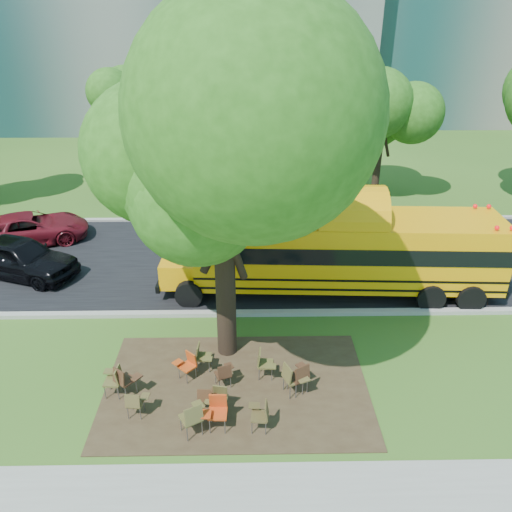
{
  "coord_description": "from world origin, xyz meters",
  "views": [
    {
      "loc": [
        1.35,
        -10.86,
        9.17
      ],
      "look_at": [
        1.6,
        4.13,
        1.62
      ],
      "focal_mm": 35.0,
      "sensor_mm": 36.0,
      "label": 1
    }
  ],
  "objects_px": {
    "chair_6": "(261,413)",
    "chair_10": "(202,355)",
    "chair_2": "(193,416)",
    "black_car": "(19,257)",
    "chair_4": "(206,396)",
    "school_bus": "(343,250)",
    "chair_0": "(135,402)",
    "chair_12": "(264,362)",
    "chair_3": "(218,398)",
    "chair_8": "(115,378)",
    "bg_car_red": "(30,228)",
    "chair_1": "(124,379)",
    "chair_5": "(217,409)",
    "chair_13": "(300,375)",
    "main_tree": "(221,160)",
    "chair_11": "(224,373)",
    "chair_7": "(292,377)",
    "chair_9": "(188,363)"
  },
  "relations": [
    {
      "from": "chair_13",
      "to": "chair_0",
      "type": "bearing_deg",
      "value": 158.95
    },
    {
      "from": "chair_0",
      "to": "chair_9",
      "type": "relative_size",
      "value": 0.98
    },
    {
      "from": "main_tree",
      "to": "chair_7",
      "type": "relative_size",
      "value": 9.98
    },
    {
      "from": "chair_3",
      "to": "chair_6",
      "type": "xyz_separation_m",
      "value": [
        1.05,
        -0.57,
        0.03
      ]
    },
    {
      "from": "school_bus",
      "to": "chair_5",
      "type": "xyz_separation_m",
      "value": [
        -4.07,
        -6.39,
        -1.06
      ]
    },
    {
      "from": "chair_2",
      "to": "chair_6",
      "type": "height_order",
      "value": "chair_2"
    },
    {
      "from": "school_bus",
      "to": "black_car",
      "type": "height_order",
      "value": "school_bus"
    },
    {
      "from": "chair_6",
      "to": "chair_10",
      "type": "xyz_separation_m",
      "value": [
        -1.59,
        2.24,
        -0.01
      ]
    },
    {
      "from": "chair_11",
      "to": "bg_car_red",
      "type": "bearing_deg",
      "value": 110.77
    },
    {
      "from": "chair_4",
      "to": "chair_6",
      "type": "xyz_separation_m",
      "value": [
        1.36,
        -0.63,
        0.04
      ]
    },
    {
      "from": "chair_3",
      "to": "chair_9",
      "type": "height_order",
      "value": "chair_9"
    },
    {
      "from": "chair_10",
      "to": "black_car",
      "type": "distance_m",
      "value": 9.18
    },
    {
      "from": "chair_3",
      "to": "chair_4",
      "type": "relative_size",
      "value": 1.01
    },
    {
      "from": "chair_2",
      "to": "black_car",
      "type": "relative_size",
      "value": 0.22
    },
    {
      "from": "school_bus",
      "to": "chair_0",
      "type": "xyz_separation_m",
      "value": [
        -6.08,
        -6.03,
        -1.14
      ]
    },
    {
      "from": "chair_4",
      "to": "chair_9",
      "type": "bearing_deg",
      "value": 119.18
    },
    {
      "from": "chair_4",
      "to": "chair_6",
      "type": "bearing_deg",
      "value": -20.91
    },
    {
      "from": "chair_8",
      "to": "chair_10",
      "type": "distance_m",
      "value": 2.39
    },
    {
      "from": "main_tree",
      "to": "chair_2",
      "type": "relative_size",
      "value": 9.69
    },
    {
      "from": "chair_7",
      "to": "chair_1",
      "type": "bearing_deg",
      "value": -113.66
    },
    {
      "from": "chair_6",
      "to": "black_car",
      "type": "relative_size",
      "value": 0.19
    },
    {
      "from": "chair_0",
      "to": "chair_5",
      "type": "bearing_deg",
      "value": -4.28
    },
    {
      "from": "black_car",
      "to": "main_tree",
      "type": "bearing_deg",
      "value": -101.33
    },
    {
      "from": "chair_4",
      "to": "chair_1",
      "type": "bearing_deg",
      "value": 168.78
    },
    {
      "from": "chair_0",
      "to": "chair_11",
      "type": "height_order",
      "value": "chair_11"
    },
    {
      "from": "school_bus",
      "to": "chair_8",
      "type": "height_order",
      "value": "school_bus"
    },
    {
      "from": "chair_3",
      "to": "school_bus",
      "type": "bearing_deg",
      "value": -112.16
    },
    {
      "from": "chair_4",
      "to": "chair_11",
      "type": "distance_m",
      "value": 0.96
    },
    {
      "from": "chair_1",
      "to": "chair_12",
      "type": "distance_m",
      "value": 3.68
    },
    {
      "from": "chair_12",
      "to": "chair_10",
      "type": "bearing_deg",
      "value": -98.47
    },
    {
      "from": "chair_9",
      "to": "chair_11",
      "type": "distance_m",
      "value": 1.08
    },
    {
      "from": "school_bus",
      "to": "chair_0",
      "type": "height_order",
      "value": "school_bus"
    },
    {
      "from": "school_bus",
      "to": "chair_3",
      "type": "height_order",
      "value": "school_bus"
    },
    {
      "from": "chair_4",
      "to": "chair_6",
      "type": "height_order",
      "value": "chair_6"
    },
    {
      "from": "chair_13",
      "to": "black_car",
      "type": "relative_size",
      "value": 0.21
    },
    {
      "from": "chair_5",
      "to": "chair_0",
      "type": "bearing_deg",
      "value": -8.24
    },
    {
      "from": "black_car",
      "to": "chair_7",
      "type": "bearing_deg",
      "value": -104.73
    },
    {
      "from": "chair_0",
      "to": "chair_12",
      "type": "distance_m",
      "value": 3.49
    },
    {
      "from": "school_bus",
      "to": "chair_3",
      "type": "distance_m",
      "value": 7.26
    },
    {
      "from": "chair_6",
      "to": "bg_car_red",
      "type": "relative_size",
      "value": 0.18
    },
    {
      "from": "chair_9",
      "to": "chair_12",
      "type": "height_order",
      "value": "chair_12"
    },
    {
      "from": "chair_1",
      "to": "black_car",
      "type": "relative_size",
      "value": 0.2
    },
    {
      "from": "chair_1",
      "to": "chair_8",
      "type": "xyz_separation_m",
      "value": [
        -0.26,
        0.05,
        -0.01
      ]
    },
    {
      "from": "chair_5",
      "to": "chair_10",
      "type": "distance_m",
      "value": 2.21
    },
    {
      "from": "chair_11",
      "to": "chair_12",
      "type": "relative_size",
      "value": 0.91
    },
    {
      "from": "chair_8",
      "to": "black_car",
      "type": "relative_size",
      "value": 0.2
    },
    {
      "from": "chair_8",
      "to": "bg_car_red",
      "type": "distance_m",
      "value": 11.17
    },
    {
      "from": "chair_1",
      "to": "chair_12",
      "type": "bearing_deg",
      "value": 47.85
    },
    {
      "from": "chair_1",
      "to": "chair_10",
      "type": "xyz_separation_m",
      "value": [
        1.92,
        1.02,
        -0.05
      ]
    },
    {
      "from": "chair_12",
      "to": "chair_7",
      "type": "bearing_deg",
      "value": 50.41
    }
  ]
}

